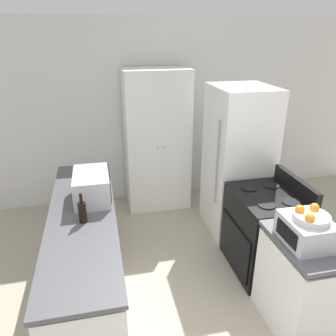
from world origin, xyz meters
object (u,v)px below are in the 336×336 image
object	(u,v)px
stove	(264,231)
refrigerator	(237,162)
toaster_oven	(306,231)
fruit_bowl	(311,216)
pantry_cabinet	(157,141)
microwave	(92,186)
wine_bottle	(82,212)

from	to	relation	value
stove	refrigerator	distance (m)	0.95
toaster_oven	fruit_bowl	xyz separation A→B (m)	(0.01, -0.01, 0.14)
fruit_bowl	refrigerator	bearing A→B (deg)	85.26
stove	fruit_bowl	size ratio (longest dim) A/B	3.87
toaster_oven	pantry_cabinet	bearing A→B (deg)	106.06
pantry_cabinet	stove	distance (m)	1.94
microwave	toaster_oven	size ratio (longest dim) A/B	1.34
pantry_cabinet	refrigerator	world-z (taller)	pantry_cabinet
stove	microwave	world-z (taller)	microwave
pantry_cabinet	toaster_oven	bearing A→B (deg)	-73.94
microwave	fruit_bowl	distance (m)	1.95
pantry_cabinet	wine_bottle	bearing A→B (deg)	-119.11
stove	toaster_oven	bearing A→B (deg)	-99.27
microwave	pantry_cabinet	bearing A→B (deg)	56.62
refrigerator	wine_bottle	distance (m)	2.06
refrigerator	wine_bottle	xyz separation A→B (m)	(-1.83, -0.93, 0.07)
refrigerator	pantry_cabinet	bearing A→B (deg)	135.11
pantry_cabinet	stove	world-z (taller)	pantry_cabinet
pantry_cabinet	stove	bearing A→B (deg)	-63.39
pantry_cabinet	microwave	size ratio (longest dim) A/B	3.78
stove	pantry_cabinet	bearing A→B (deg)	116.61
wine_bottle	refrigerator	bearing A→B (deg)	26.85
wine_bottle	fruit_bowl	distance (m)	1.84
refrigerator	toaster_oven	distance (m)	1.62
stove	fruit_bowl	bearing A→B (deg)	-98.69
pantry_cabinet	fruit_bowl	bearing A→B (deg)	-73.87
refrigerator	fruit_bowl	distance (m)	1.64
wine_bottle	fruit_bowl	size ratio (longest dim) A/B	1.01
refrigerator	fruit_bowl	xyz separation A→B (m)	(-0.13, -1.62, 0.21)
pantry_cabinet	refrigerator	distance (m)	1.20
stove	wine_bottle	bearing A→B (deg)	-176.66
pantry_cabinet	toaster_oven	distance (m)	2.55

